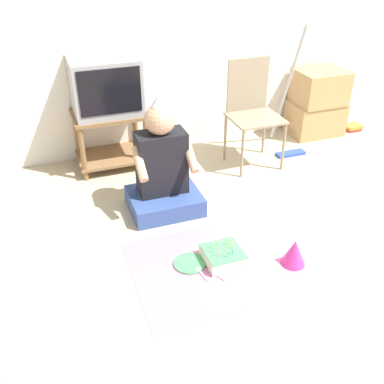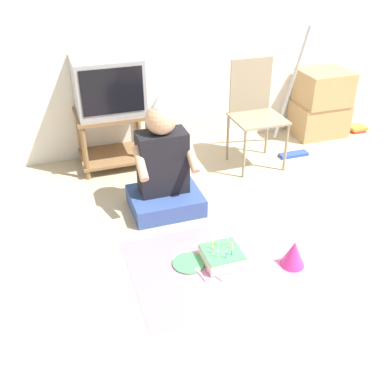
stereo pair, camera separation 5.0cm
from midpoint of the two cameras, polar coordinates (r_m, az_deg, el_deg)
name	(u,v)px [view 2 (the right image)]	position (r m, az deg, el deg)	size (l,w,h in m)	color
ground_plane	(339,256)	(3.20, 18.63, -7.71)	(16.00, 16.00, 0.00)	tan
wall_back	(230,4)	(4.32, 5.18, 22.65)	(6.40, 0.06, 2.55)	white
tv_stand	(113,134)	(4.05, -9.64, 7.28)	(0.61, 0.44, 0.51)	olive
tv	(108,85)	(3.89, -10.23, 13.20)	(0.56, 0.43, 0.47)	#99999E
folding_chair	(254,106)	(4.02, 8.29, 10.72)	(0.44, 0.40, 0.92)	gray
cardboard_box_stack	(321,104)	(4.79, 16.39, 10.67)	(0.53, 0.39, 0.66)	tan
dust_mop	(292,117)	(4.33, 12.90, 9.22)	(0.28, 0.44, 1.20)	#2D4CB2
book_pile	(357,128)	(5.11, 20.46, 7.57)	(0.17, 0.15, 0.05)	#B72D28
person_seated	(164,172)	(3.36, -3.20, 2.60)	(0.53, 0.44, 0.91)	#334C8C
party_cloth	(231,262)	(2.99, 5.43, -8.81)	(1.31, 0.86, 0.01)	pink
birthday_cake	(222,256)	(2.96, 4.34, -8.10)	(0.25, 0.25, 0.14)	#F4E0C6
party_hat_blue	(294,254)	(2.98, 13.25, -7.62)	(0.16, 0.16, 0.18)	#CC338C
paper_plate	(189,263)	(2.96, 0.06, -9.01)	(0.21, 0.21, 0.01)	#4CB266
plastic_spoon_near	(198,271)	(2.90, 1.30, -9.98)	(0.04, 0.14, 0.01)	white
plastic_spoon_far	(211,272)	(2.90, 2.94, -10.08)	(0.07, 0.14, 0.01)	white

